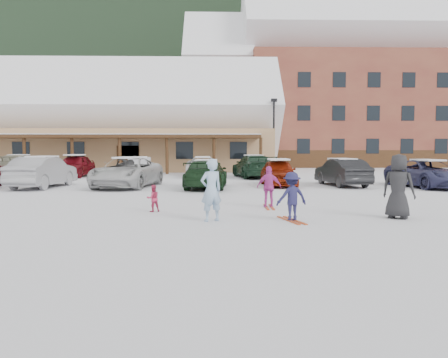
{
  "coord_description": "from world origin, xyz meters",
  "views": [
    {
      "loc": [
        -0.02,
        -12.69,
        1.96
      ],
      "look_at": [
        0.3,
        1.0,
        1.0
      ],
      "focal_mm": 35.0,
      "sensor_mm": 36.0,
      "label": 1
    }
  ],
  "objects_px": {
    "parked_car_8": "(75,166)",
    "parked_car_4": "(278,173)",
    "parked_car_6": "(427,174)",
    "parked_car_10": "(203,167)",
    "parked_car_2": "(127,172)",
    "parked_car_7": "(19,166)",
    "parked_car_11": "(253,166)",
    "lamp_post": "(274,131)",
    "child_navy": "(292,197)",
    "alpine_hotel": "(337,91)",
    "parked_car_3": "(206,174)",
    "adult_skier": "(211,190)",
    "parked_car_9": "(140,167)",
    "parked_car_5": "(342,172)",
    "child_magenta": "(269,187)",
    "parked_car_1": "(43,172)",
    "bystander_dark": "(398,186)",
    "toddler_red": "(153,198)",
    "day_lodge": "(116,127)"
  },
  "relations": [
    {
      "from": "parked_car_9",
      "to": "parked_car_11",
      "type": "bearing_deg",
      "value": 168.97
    },
    {
      "from": "parked_car_2",
      "to": "parked_car_6",
      "type": "xyz_separation_m",
      "value": [
        15.18,
        -0.44,
        -0.06
      ]
    },
    {
      "from": "parked_car_8",
      "to": "parked_car_9",
      "type": "bearing_deg",
      "value": -7.16
    },
    {
      "from": "child_magenta",
      "to": "parked_car_4",
      "type": "relative_size",
      "value": 0.33
    },
    {
      "from": "parked_car_2",
      "to": "parked_car_3",
      "type": "xyz_separation_m",
      "value": [
        4.01,
        -0.61,
        -0.06
      ]
    },
    {
      "from": "alpine_hotel",
      "to": "parked_car_11",
      "type": "distance_m",
      "value": 25.69
    },
    {
      "from": "parked_car_4",
      "to": "parked_car_8",
      "type": "height_order",
      "value": "parked_car_8"
    },
    {
      "from": "bystander_dark",
      "to": "parked_car_5",
      "type": "xyz_separation_m",
      "value": [
        1.59,
        10.73,
        -0.19
      ]
    },
    {
      "from": "parked_car_2",
      "to": "parked_car_3",
      "type": "height_order",
      "value": "parked_car_2"
    },
    {
      "from": "parked_car_1",
      "to": "parked_car_9",
      "type": "relative_size",
      "value": 1.13
    },
    {
      "from": "bystander_dark",
      "to": "parked_car_10",
      "type": "height_order",
      "value": "bystander_dark"
    },
    {
      "from": "alpine_hotel",
      "to": "parked_car_7",
      "type": "xyz_separation_m",
      "value": [
        -27.63,
        -20.52,
        -7.87
      ]
    },
    {
      "from": "parked_car_5",
      "to": "parked_car_9",
      "type": "xyz_separation_m",
      "value": [
        -11.73,
        6.79,
        -0.02
      ]
    },
    {
      "from": "child_navy",
      "to": "parked_car_1",
      "type": "bearing_deg",
      "value": -58.97
    },
    {
      "from": "parked_car_4",
      "to": "parked_car_6",
      "type": "bearing_deg",
      "value": -6.84
    },
    {
      "from": "parked_car_4",
      "to": "parked_car_10",
      "type": "xyz_separation_m",
      "value": [
        -4.15,
        7.16,
        -0.01
      ]
    },
    {
      "from": "bystander_dark",
      "to": "parked_car_5",
      "type": "relative_size",
      "value": 0.42
    },
    {
      "from": "lamp_post",
      "to": "child_magenta",
      "type": "height_order",
      "value": "lamp_post"
    },
    {
      "from": "parked_car_10",
      "to": "parked_car_11",
      "type": "xyz_separation_m",
      "value": [
        3.42,
        -0.75,
        0.06
      ]
    },
    {
      "from": "parked_car_1",
      "to": "parked_car_5",
      "type": "relative_size",
      "value": 1.1
    },
    {
      "from": "day_lodge",
      "to": "parked_car_6",
      "type": "bearing_deg",
      "value": -43.75
    },
    {
      "from": "parked_car_4",
      "to": "parked_car_11",
      "type": "height_order",
      "value": "parked_car_11"
    },
    {
      "from": "toddler_red",
      "to": "alpine_hotel",
      "type": "bearing_deg",
      "value": -138.1
    },
    {
      "from": "toddler_red",
      "to": "bystander_dark",
      "type": "height_order",
      "value": "bystander_dark"
    },
    {
      "from": "parked_car_7",
      "to": "parked_car_11",
      "type": "distance_m",
      "value": 16.03
    },
    {
      "from": "child_navy",
      "to": "parked_car_10",
      "type": "relative_size",
      "value": 0.27
    },
    {
      "from": "parked_car_6",
      "to": "parked_car_10",
      "type": "distance_m",
      "value": 14.16
    },
    {
      "from": "day_lodge",
      "to": "parked_car_2",
      "type": "relative_size",
      "value": 5.36
    },
    {
      "from": "alpine_hotel",
      "to": "toddler_red",
      "type": "xyz_separation_m",
      "value": [
        -16.18,
        -37.21,
        -8.21
      ]
    },
    {
      "from": "lamp_post",
      "to": "bystander_dark",
      "type": "bearing_deg",
      "value": -89.46
    },
    {
      "from": "parked_car_8",
      "to": "parked_car_4",
      "type": "bearing_deg",
      "value": -28.16
    },
    {
      "from": "child_navy",
      "to": "parked_car_7",
      "type": "height_order",
      "value": "parked_car_7"
    },
    {
      "from": "toddler_red",
      "to": "parked_car_10",
      "type": "bearing_deg",
      "value": -118.49
    },
    {
      "from": "child_navy",
      "to": "parked_car_8",
      "type": "xyz_separation_m",
      "value": [
        -11.67,
        18.58,
        0.1
      ]
    },
    {
      "from": "parked_car_9",
      "to": "parked_car_3",
      "type": "bearing_deg",
      "value": 111.63
    },
    {
      "from": "parked_car_2",
      "to": "parked_car_8",
      "type": "bearing_deg",
      "value": 130.96
    },
    {
      "from": "parked_car_2",
      "to": "parked_car_4",
      "type": "relative_size",
      "value": 1.32
    },
    {
      "from": "parked_car_6",
      "to": "parked_car_7",
      "type": "xyz_separation_m",
      "value": [
        -24.12,
        8.44,
        0.07
      ]
    },
    {
      "from": "lamp_post",
      "to": "parked_car_10",
      "type": "distance_m",
      "value": 8.62
    },
    {
      "from": "parked_car_2",
      "to": "child_navy",
      "type": "bearing_deg",
      "value": -50.01
    },
    {
      "from": "lamp_post",
      "to": "child_navy",
      "type": "distance_m",
      "value": 24.46
    },
    {
      "from": "parked_car_7",
      "to": "parked_car_1",
      "type": "bearing_deg",
      "value": 114.43
    },
    {
      "from": "parked_car_1",
      "to": "parked_car_2",
      "type": "xyz_separation_m",
      "value": [
        4.19,
        0.12,
        -0.03
      ]
    },
    {
      "from": "adult_skier",
      "to": "parked_car_2",
      "type": "height_order",
      "value": "adult_skier"
    },
    {
      "from": "alpine_hotel",
      "to": "bystander_dark",
      "type": "height_order",
      "value": "alpine_hotel"
    },
    {
      "from": "alpine_hotel",
      "to": "parked_car_3",
      "type": "height_order",
      "value": "alpine_hotel"
    },
    {
      "from": "bystander_dark",
      "to": "parked_car_3",
      "type": "xyz_separation_m",
      "value": [
        -5.53,
        9.56,
        -0.21
      ]
    },
    {
      "from": "parked_car_3",
      "to": "parked_car_9",
      "type": "relative_size",
      "value": 1.14
    },
    {
      "from": "lamp_post",
      "to": "parked_car_9",
      "type": "relative_size",
      "value": 1.43
    },
    {
      "from": "child_magenta",
      "to": "parked_car_1",
      "type": "xyz_separation_m",
      "value": [
        -10.42,
        7.66,
        0.09
      ]
    }
  ]
}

